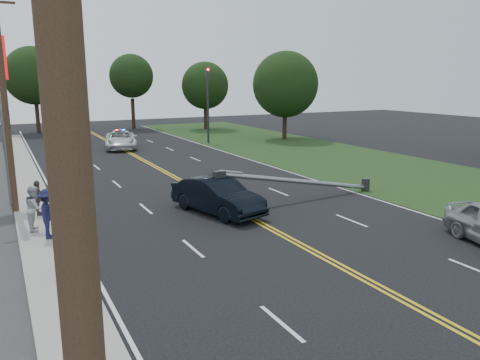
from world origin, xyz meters
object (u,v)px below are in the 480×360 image
crashed_sedan (217,196)px  bystander_c (49,213)px  emergency_a (121,140)px  fallen_streetlight (307,182)px  bystander_d (38,198)px  emergency_b (66,133)px  bystander_a (66,249)px  utility_pole_mid (5,101)px  utility_pole_near (75,229)px  traffic_signal (208,99)px  bystander_b (35,208)px

crashed_sedan → bystander_c: size_ratio=2.58×
emergency_a → bystander_c: 24.45m
fallen_streetlight → bystander_c: 12.40m
bystander_c → bystander_d: size_ratio=1.23×
emergency_a → emergency_b: 8.23m
crashed_sedan → bystander_d: bearing=142.3°
emergency_a → bystander_a: bystander_a is taller
utility_pole_mid → crashed_sedan: utility_pole_mid is taller
utility_pole_near → bystander_c: 15.84m
utility_pole_near → crashed_sedan: size_ratio=2.01×
fallen_streetlight → bystander_d: bearing=167.4°
emergency_b → bystander_c: bearing=-116.0°
utility_pole_near → crashed_sedan: (8.24, 15.80, -4.27)m
bystander_d → traffic_signal: bearing=-31.0°
bystander_c → utility_pole_near: bearing=-167.4°
fallen_streetlight → bystander_c: (-12.38, -0.71, 0.16)m
emergency_a → bystander_a: (-8.10, -27.08, 0.24)m
bystander_c → bystander_a: bearing=-162.5°
utility_pole_mid → bystander_a: bearing=-82.9°
bystander_b → utility_pole_near: bearing=-172.9°
bystander_a → bystander_d: bystander_a is taller
utility_pole_mid → bystander_c: bearing=-77.9°
traffic_signal → emergency_b: bearing=147.0°
utility_pole_near → bystander_d: 19.27m
crashed_sedan → bystander_b: 7.66m
traffic_signal → utility_pole_mid: bearing=-134.2°
emergency_b → utility_pole_near: bearing=-114.4°
utility_pole_mid → bystander_d: size_ratio=6.41×
utility_pole_mid → emergency_a: bearing=63.4°
bystander_a → bystander_c: 4.05m
fallen_streetlight → utility_pole_mid: utility_pole_mid is taller
crashed_sedan → bystander_a: bystander_a is taller
crashed_sedan → bystander_d: (-7.35, 2.99, 0.08)m
utility_pole_mid → emergency_b: 26.69m
utility_pole_near → bystander_c: (1.01, 15.29, -4.00)m
bystander_c → bystander_b: bearing=33.1°
utility_pole_near → utility_pole_mid: bearing=90.0°
utility_pole_mid → bystander_d: 4.45m
traffic_signal → utility_pole_near: size_ratio=0.70×
emergency_b → bystander_b: bystander_b is taller
bystander_c → traffic_signal: bearing=-19.6°
emergency_a → bystander_c: (-8.18, -23.04, 0.31)m
fallen_streetlight → bystander_a: fallen_streetlight is taller
traffic_signal → fallen_streetlight: (-4.11, -22.00, -3.29)m
emergency_a → utility_pole_mid: bearing=-104.3°
emergency_a → bystander_d: bearing=-100.7°
traffic_signal → bystander_d: traffic_signal is taller
fallen_streetlight → traffic_signal: bearing=79.4°
utility_pole_mid → bystander_b: utility_pole_mid is taller
bystander_b → bystander_c: size_ratio=0.94×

